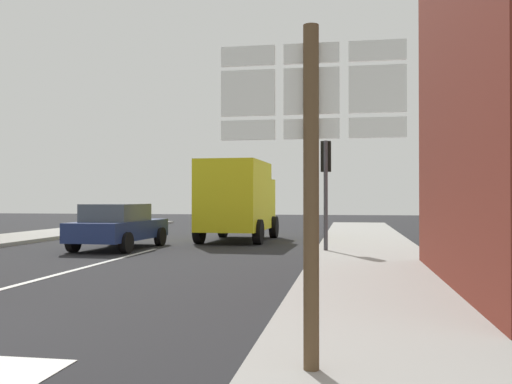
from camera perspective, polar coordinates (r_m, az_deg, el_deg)
The scene contains 7 objects.
ground_plane at distance 16.46m, azimuth -12.75°, elevation -6.41°, with size 80.00×80.00×0.00m, color #232326.
sidewalk_right at distance 13.26m, azimuth 12.21°, elevation -7.50°, with size 3.14×44.00×0.14m, color #9E9B96.
lane_centre_stripe at distance 12.87m, azimuth -19.59°, elevation -7.97°, with size 0.16×12.00×0.01m, color silver.
sedan_far at distance 18.58m, azimuth -14.00°, elevation -3.39°, with size 2.11×4.27×1.47m.
delivery_truck at distance 21.42m, azimuth -1.89°, elevation -0.66°, with size 2.61×5.06×3.05m.
route_sign_post at distance 4.95m, azimuth 5.72°, elevation 3.38°, with size 1.66×0.14×3.20m.
traffic_light_near_right at distance 16.39m, azimuth 7.23°, elevation 2.21°, with size 0.30×0.49×3.34m.
Camera 1 is at (6.22, -5.15, 1.66)m, focal length 38.76 mm.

